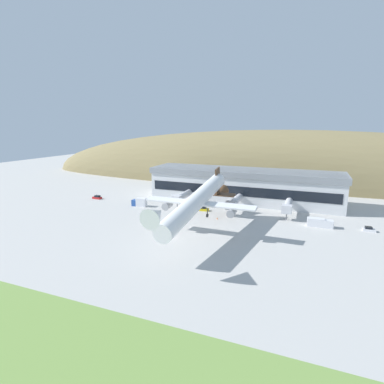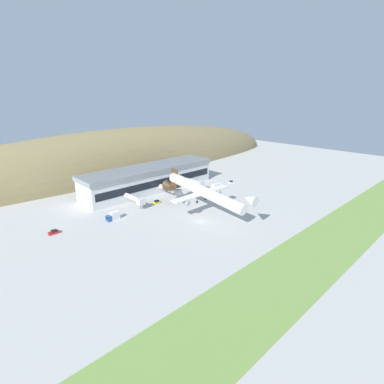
{
  "view_description": "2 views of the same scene",
  "coord_description": "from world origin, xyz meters",
  "views": [
    {
      "loc": [
        36.28,
        -73.42,
        32.01
      ],
      "look_at": [
        3.85,
        9.11,
        12.22
      ],
      "focal_mm": 28.0,
      "sensor_mm": 36.0,
      "label": 1
    },
    {
      "loc": [
        -84.94,
        -83.5,
        52.94
      ],
      "look_at": [
        3.07,
        8.66,
        10.67
      ],
      "focal_mm": 28.0,
      "sensor_mm": 36.0,
      "label": 2
    }
  ],
  "objects": [
    {
      "name": "traffic_cone_0",
      "position": [
        7.89,
        22.89,
        0.28
      ],
      "size": [
        0.52,
        0.52,
        0.58
      ],
      "color": "orange",
      "rests_on": "ground_plane"
    },
    {
      "name": "jetway_2",
      "position": [
        30.47,
        34.8,
        3.99
      ],
      "size": [
        3.38,
        13.7,
        5.43
      ],
      "color": "silver",
      "rests_on": "ground_plane"
    },
    {
      "name": "jetway_0",
      "position": [
        -10.56,
        34.42,
        3.99
      ],
      "size": [
        3.38,
        14.43,
        5.43
      ],
      "color": "silver",
      "rests_on": "ground_plane"
    },
    {
      "name": "terminal_building",
      "position": [
        10.76,
        51.28,
        7.78
      ],
      "size": [
        80.08,
        18.82,
        13.75
      ],
      "color": "silver",
      "rests_on": "ground_plane"
    },
    {
      "name": "box_truck",
      "position": [
        41.02,
        26.99,
        1.36
      ],
      "size": [
        7.94,
        2.63,
        2.81
      ],
      "color": "silver",
      "rests_on": "ground_plane"
    },
    {
      "name": "ground_plane",
      "position": [
        0.0,
        0.0,
        0.0
      ],
      "size": [
        431.44,
        431.44,
        0.0
      ],
      "primitive_type": "plane",
      "color": "#B7B5AF"
    },
    {
      "name": "service_car_0",
      "position": [
        -0.01,
        31.04,
        0.68
      ],
      "size": [
        4.07,
        2.2,
        1.64
      ],
      "color": "gold",
      "rests_on": "ground_plane"
    },
    {
      "name": "service_car_2",
      "position": [
        -50.49,
        31.69,
        0.65
      ],
      "size": [
        4.18,
        2.09,
        1.58
      ],
      "color": "#B21E1E",
      "rests_on": "ground_plane"
    },
    {
      "name": "cargo_airplane",
      "position": [
        7.01,
        5.57,
        10.56
      ],
      "size": [
        33.56,
        55.55,
        12.68
      ],
      "color": "white"
    },
    {
      "name": "service_car_1",
      "position": [
        55.12,
        28.02,
        0.62
      ],
      "size": [
        3.68,
        1.75,
        1.5
      ],
      "color": "silver",
      "rests_on": "ground_plane"
    },
    {
      "name": "jetway_1",
      "position": [
        11.35,
        33.58,
        3.99
      ],
      "size": [
        3.38,
        16.02,
        5.43
      ],
      "color": "silver",
      "rests_on": "ground_plane"
    },
    {
      "name": "grass_strip_foreground",
      "position": [
        0.0,
        -46.63,
        0.04
      ],
      "size": [
        388.3,
        23.42,
        0.08
      ],
      "primitive_type": "cube",
      "color": "#759947",
      "rests_on": "ground_plane"
    },
    {
      "name": "hill_backdrop",
      "position": [
        24.01,
        102.12,
        0.0
      ],
      "size": [
        323.42,
        51.79,
        59.42
      ],
      "primitive_type": "ellipsoid",
      "color": "olive",
      "rests_on": "ground_plane"
    },
    {
      "name": "fuel_truck",
      "position": [
        -26.32,
        27.92,
        1.58
      ],
      "size": [
        6.24,
        2.66,
        3.38
      ],
      "color": "#264C99",
      "rests_on": "ground_plane"
    }
  ]
}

